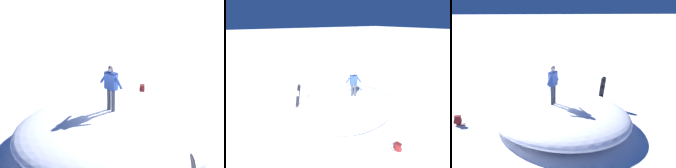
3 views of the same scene
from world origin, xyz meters
The scene contains 4 objects.
ground centered at (0.00, 0.00, 0.00)m, with size 240.00×240.00×0.00m, color white.
snow_mound centered at (0.46, -0.29, 0.57)m, with size 7.28×5.89×1.13m, color white.
snowboarder_standing centered at (0.25, -0.62, 2.08)m, with size 0.57×0.92×1.66m.
backpack_near centered at (-4.00, 0.04, 0.23)m, with size 0.53×0.30×0.46m.
Camera 1 is at (8.57, 1.22, 5.56)m, focal length 43.35 mm.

